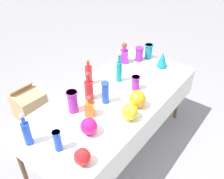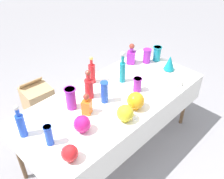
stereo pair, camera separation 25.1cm
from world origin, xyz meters
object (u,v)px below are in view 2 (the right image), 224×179
slender_vase_4 (49,135)px  tall_bottle_1 (123,69)px  tall_bottle_0 (92,73)px  square_decanter_0 (131,56)px  round_bowl_1 (136,101)px  tall_bottle_2 (21,124)px  tall_bottle_3 (89,87)px  round_bowl_2 (125,113)px  cardboard_box_behind_left (38,99)px  slender_vase_0 (147,55)px  round_bowl_0 (82,124)px  round_bowl_3 (70,153)px  slender_vase_2 (104,92)px  fluted_vase_0 (170,63)px  slender_vase_5 (71,98)px  slender_vase_1 (137,84)px  slender_vase_3 (157,53)px  square_decanter_1 (86,105)px

slender_vase_4 → tall_bottle_1: bearing=10.1°
tall_bottle_0 → square_decanter_0: tall_bottle_0 is taller
round_bowl_1 → tall_bottle_2: bearing=154.3°
tall_bottle_3 → round_bowl_2: tall_bottle_3 is taller
cardboard_box_behind_left → slender_vase_0: bearing=-44.8°
tall_bottle_0 → round_bowl_1: (-0.01, -0.63, -0.03)m
tall_bottle_0 → square_decanter_0: 0.62m
round_bowl_0 → tall_bottle_0: bearing=41.5°
round_bowl_2 → round_bowl_3: (-0.63, 0.00, -0.01)m
tall_bottle_0 → tall_bottle_1: (0.24, -0.23, 0.03)m
slender_vase_2 → square_decanter_0: bearing=22.2°
tall_bottle_3 → fluted_vase_0: bearing=-15.6°
square_decanter_0 → slender_vase_5: size_ratio=1.17×
slender_vase_0 → fluted_vase_0: fluted_vase_0 is taller
slender_vase_1 → round_bowl_2: bearing=-153.5°
square_decanter_0 → tall_bottle_1: bearing=-152.6°
round_bowl_0 → cardboard_box_behind_left: (0.29, 1.38, -0.66)m
round_bowl_0 → slender_vase_3: bearing=11.0°
slender_vase_0 → slender_vase_2: (-0.92, -0.19, 0.03)m
tall_bottle_3 → slender_vase_0: size_ratio=1.77×
square_decanter_0 → round_bowl_1: 0.87m
square_decanter_0 → round_bowl_0: square_decanter_0 is taller
slender_vase_3 → round_bowl_3: 1.79m
square_decanter_0 → tall_bottle_0: bearing=177.0°
fluted_vase_0 → cardboard_box_behind_left: 1.85m
tall_bottle_2 → slender_vase_4: size_ratio=1.68×
tall_bottle_3 → slender_vase_3: (1.10, -0.04, -0.03)m
square_decanter_1 → round_bowl_3: square_decanter_1 is taller
square_decanter_1 → slender_vase_5: size_ratio=0.99×
slender_vase_4 → slender_vase_5: 0.47m
round_bowl_0 → round_bowl_2: bearing=-25.7°
slender_vase_2 → slender_vase_5: bearing=151.0°
tall_bottle_2 → slender_vase_4: tall_bottle_2 is taller
tall_bottle_2 → square_decanter_0: (1.57, 0.15, -0.03)m
slender_vase_2 → round_bowl_2: (-0.06, -0.33, -0.04)m
square_decanter_0 → slender_vase_3: 0.33m
tall_bottle_0 → tall_bottle_1: size_ratio=0.86×
tall_bottle_0 → tall_bottle_2: bearing=-169.4°
slender_vase_4 → slender_vase_5: slender_vase_5 is taller
slender_vase_0 → slender_vase_3: (0.13, -0.06, 0.01)m
slender_vase_1 → slender_vase_3: size_ratio=0.83×
tall_bottle_0 → slender_vase_4: tall_bottle_0 is taller
slender_vase_2 → slender_vase_3: (1.05, 0.13, -0.02)m
tall_bottle_1 → round_bowl_3: size_ratio=2.62×
tall_bottle_3 → square_decanter_0: size_ratio=1.20×
fluted_vase_0 → round_bowl_1: size_ratio=1.05×
tall_bottle_0 → slender_vase_3: 0.93m
slender_vase_2 → round_bowl_3: 0.76m
tall_bottle_3 → round_bowl_1: tall_bottle_3 is taller
square_decanter_0 → slender_vase_0: (0.15, -0.13, -0.01)m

